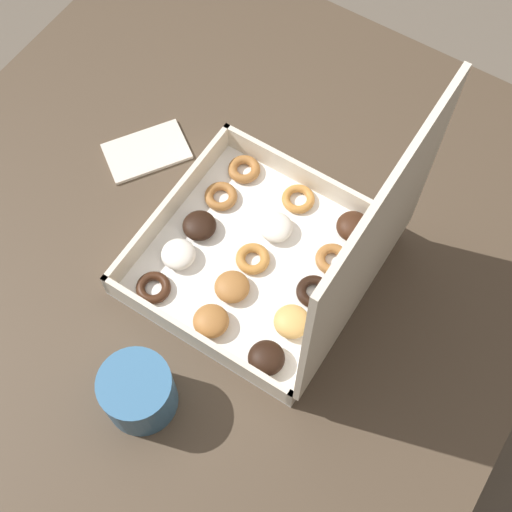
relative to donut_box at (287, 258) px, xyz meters
name	(u,v)px	position (x,y,z in m)	size (l,w,h in m)	color
ground_plane	(233,387)	(-0.01, -0.12, -0.85)	(8.00, 8.00, 0.00)	#6B6054
dining_table	(221,269)	(-0.01, -0.12, -0.19)	(0.97, 0.94, 0.78)	#4C3D2D
donut_box	(287,258)	(0.00, 0.00, 0.00)	(0.30, 0.31, 0.36)	white
coffee_mug	(138,392)	(0.24, -0.07, -0.03)	(0.09, 0.09, 0.08)	teal
paper_napkin	(147,151)	(-0.07, -0.29, -0.07)	(0.15, 0.13, 0.01)	silver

